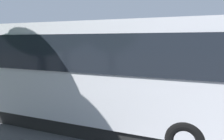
% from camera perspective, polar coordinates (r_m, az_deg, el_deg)
% --- Properties ---
extents(ground_plane, '(80.00, 80.00, 0.00)m').
position_cam_1_polar(ground_plane, '(11.76, 8.46, -5.94)').
color(ground_plane, '#4C4C51').
extents(tour_bus, '(10.79, 3.13, 3.25)m').
position_cam_1_polar(tour_bus, '(7.50, -10.19, -0.92)').
color(tour_bus, silver).
rests_on(tour_bus, ground_plane).
extents(spectator_far_left, '(0.57, 0.32, 1.70)m').
position_cam_1_polar(spectator_far_left, '(9.79, 3.30, -2.60)').
color(spectator_far_left, black).
rests_on(spectator_far_left, ground_plane).
extents(spectator_left, '(0.57, 0.31, 1.78)m').
position_cam_1_polar(spectator_left, '(10.16, -2.26, -1.91)').
color(spectator_left, black).
rests_on(spectator_left, ground_plane).
extents(spectator_centre, '(0.58, 0.36, 1.74)m').
position_cam_1_polar(spectator_centre, '(10.67, -6.70, -1.62)').
color(spectator_centre, '#473823').
rests_on(spectator_centre, ground_plane).
extents(parked_motorcycle_silver, '(2.05, 0.61, 0.99)m').
position_cam_1_polar(parked_motorcycle_silver, '(9.74, -4.87, -5.83)').
color(parked_motorcycle_silver, black).
rests_on(parked_motorcycle_silver, ground_plane).
extents(stunt_motorcycle, '(1.92, 1.02, 1.23)m').
position_cam_1_polar(stunt_motorcycle, '(15.93, -1.13, -0.06)').
color(stunt_motorcycle, black).
rests_on(stunt_motorcycle, ground_plane).
extents(traffic_cone, '(0.34, 0.34, 0.63)m').
position_cam_1_polar(traffic_cone, '(13.70, 5.52, -2.66)').
color(traffic_cone, orange).
rests_on(traffic_cone, ground_plane).
extents(bay_line_a, '(0.16, 4.10, 0.01)m').
position_cam_1_polar(bay_line_a, '(11.93, 26.60, -6.48)').
color(bay_line_a, white).
rests_on(bay_line_a, ground_plane).
extents(bay_line_b, '(0.16, 3.85, 0.01)m').
position_cam_1_polar(bay_line_b, '(11.87, 14.09, -5.95)').
color(bay_line_b, white).
rests_on(bay_line_b, ground_plane).
extents(bay_line_c, '(0.17, 4.36, 0.01)m').
position_cam_1_polar(bay_line_c, '(12.37, 2.05, -5.18)').
color(bay_line_c, white).
rests_on(bay_line_c, ground_plane).
extents(bay_line_d, '(0.16, 4.03, 0.01)m').
position_cam_1_polar(bay_line_d, '(13.35, -8.61, -4.30)').
color(bay_line_d, white).
rests_on(bay_line_d, ground_plane).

